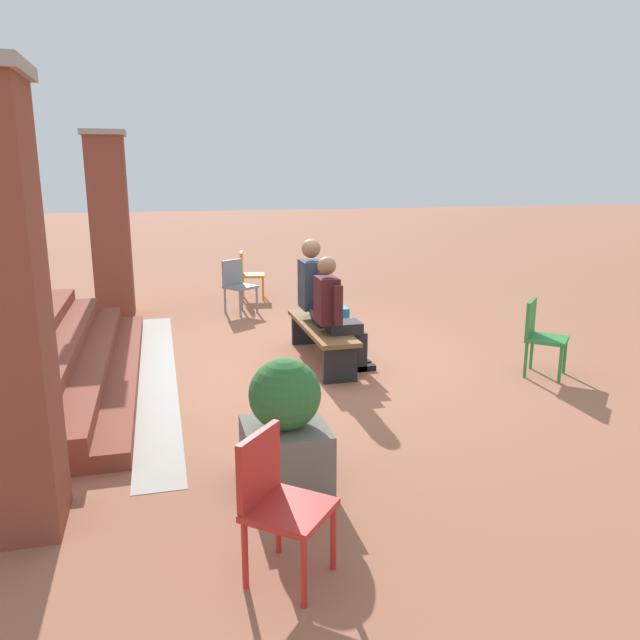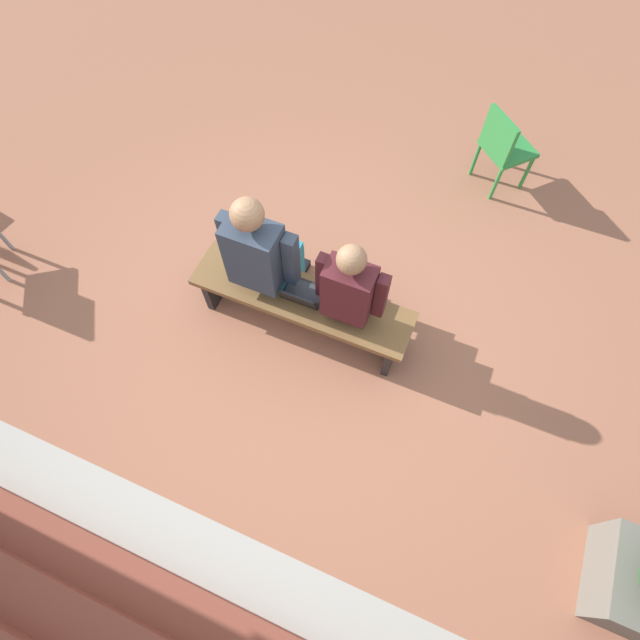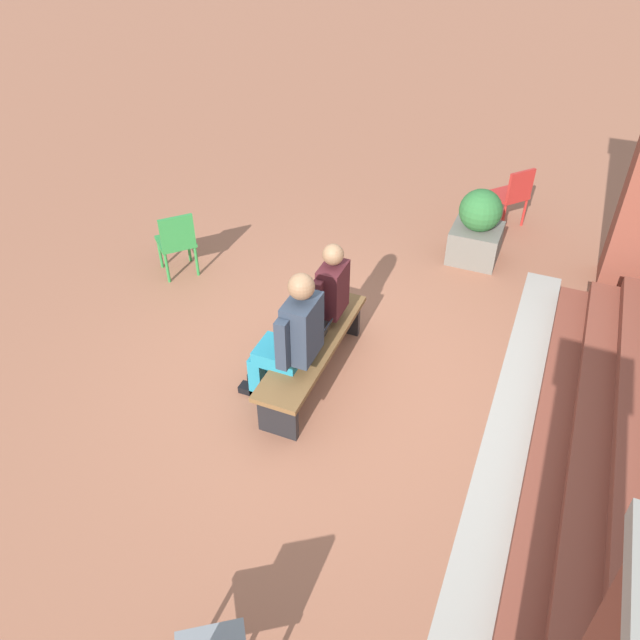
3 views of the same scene
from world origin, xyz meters
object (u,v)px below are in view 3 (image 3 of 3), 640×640
object	(u,v)px
person_student	(323,297)
plastic_chair_near_bench_left	(513,193)
laptop	(315,338)
bench	(313,350)
plastic_chair_far_right	(177,240)
planter	(478,228)
person_adult	(291,336)

from	to	relation	value
person_student	plastic_chair_near_bench_left	size ratio (longest dim) A/B	1.57
person_student	laptop	world-z (taller)	person_student
person_student	laptop	bearing A→B (deg)	11.41
person_student	bench	bearing A→B (deg)	9.56
plastic_chair_far_right	planter	size ratio (longest dim) A/B	0.89
bench	planter	xyz separation A→B (m)	(-2.82, 1.00, 0.08)
plastic_chair_near_bench_left	laptop	bearing A→B (deg)	-17.90
plastic_chair_far_right	plastic_chair_near_bench_left	distance (m)	4.46
person_student	plastic_chair_far_right	xyz separation A→B (m)	(-0.70, -2.16, -0.22)
bench	person_adult	distance (m)	0.53
plastic_chair_far_right	bench	bearing A→B (deg)	63.96
laptop	plastic_chair_near_bench_left	xyz separation A→B (m)	(-3.87, 1.25, -0.02)
laptop	planter	size ratio (longest dim) A/B	0.34
bench	plastic_chair_near_bench_left	xyz separation A→B (m)	(-3.87, 1.26, 0.13)
bench	person_adult	bearing A→B (deg)	-12.27
laptop	plastic_chair_near_bench_left	distance (m)	4.06
laptop	planter	world-z (taller)	planter
planter	person_adult	bearing A→B (deg)	-18.83
person_adult	planter	xyz separation A→B (m)	(-3.16, 1.08, -0.32)
person_adult	laptop	bearing A→B (deg)	165.97
person_student	plastic_chair_near_bench_left	xyz separation A→B (m)	(-3.48, 1.33, -0.22)
plastic_chair_far_right	person_student	bearing A→B (deg)	72.12
bench	laptop	bearing A→B (deg)	112.23
person_student	planter	world-z (taller)	person_student
laptop	plastic_chair_near_bench_left	world-z (taller)	plastic_chair_near_bench_left
laptop	plastic_chair_far_right	size ratio (longest dim) A/B	0.38
bench	plastic_chair_far_right	size ratio (longest dim) A/B	2.14
laptop	planter	bearing A→B (deg)	160.61
person_student	plastic_chair_far_right	distance (m)	2.28
bench	person_adult	xyz separation A→B (m)	(0.33, -0.07, 0.40)
person_adult	plastic_chair_near_bench_left	distance (m)	4.42
bench	plastic_chair_near_bench_left	world-z (taller)	plastic_chair_near_bench_left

